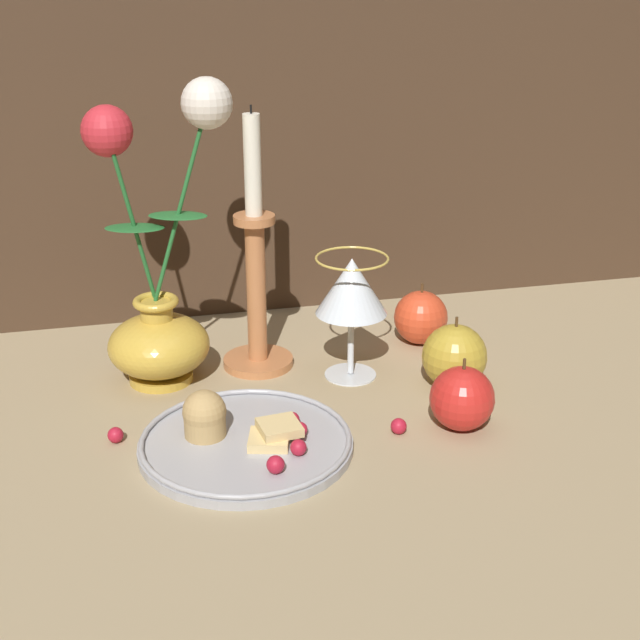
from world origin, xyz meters
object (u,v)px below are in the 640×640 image
at_px(apple_near_glass, 421,317).
at_px(vase, 159,293).
at_px(apple_at_table_edge, 462,398).
at_px(apple_beside_vase, 455,357).
at_px(wine_glass, 352,290).
at_px(candlestick, 253,284).
at_px(plate_with_pastries, 241,438).

bearing_deg(apple_near_glass, vase, -174.61).
bearing_deg(apple_at_table_edge, apple_beside_vase, 72.85).
xyz_separation_m(apple_beside_vase, apple_at_table_edge, (-0.03, -0.10, -0.00)).
height_order(wine_glass, apple_near_glass, wine_glass).
bearing_deg(apple_at_table_edge, wine_glass, 118.41).
height_order(vase, candlestick, vase).
xyz_separation_m(plate_with_pastries, apple_near_glass, (0.28, 0.22, 0.02)).
xyz_separation_m(candlestick, apple_at_table_edge, (0.20, -0.21, -0.07)).
bearing_deg(apple_beside_vase, apple_near_glass, 88.03).
bearing_deg(candlestick, plate_with_pastries, -103.60).
relative_size(plate_with_pastries, apple_near_glass, 2.71).
height_order(wine_glass, apple_beside_vase, wine_glass).
distance_m(wine_glass, apple_near_glass, 0.16).
relative_size(candlestick, apple_at_table_edge, 3.91).
bearing_deg(wine_glass, apple_at_table_edge, -61.59).
relative_size(vase, apple_beside_vase, 4.00).
relative_size(candlestick, apple_near_glass, 3.90).
distance_m(plate_with_pastries, apple_at_table_edge, 0.25).
relative_size(apple_beside_vase, apple_at_table_edge, 1.08).
height_order(vase, wine_glass, vase).
bearing_deg(wine_glass, vase, 169.02).
bearing_deg(vase, apple_beside_vase, -17.02).
bearing_deg(apple_beside_vase, plate_with_pastries, -162.91).
relative_size(vase, wine_glass, 2.34).
relative_size(wine_glass, apple_at_table_edge, 1.85).
xyz_separation_m(vase, plate_with_pastries, (0.07, -0.19, -0.10)).
bearing_deg(plate_with_pastries, apple_at_table_edge, -2.69).
bearing_deg(plate_with_pastries, candlestick, 76.40).
relative_size(vase, apple_at_table_edge, 4.32).
xyz_separation_m(plate_with_pastries, apple_beside_vase, (0.28, 0.08, 0.03)).
distance_m(vase, apple_beside_vase, 0.37).
bearing_deg(apple_at_table_edge, plate_with_pastries, 177.31).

